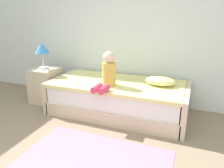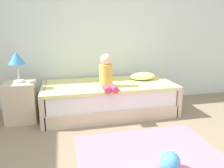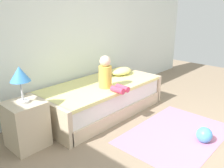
% 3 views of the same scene
% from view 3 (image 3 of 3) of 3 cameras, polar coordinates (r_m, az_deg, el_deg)
% --- Properties ---
extents(wall_rear, '(7.20, 0.10, 2.90)m').
position_cam_3_polar(wall_rear, '(4.01, -10.98, 14.37)').
color(wall_rear, silver).
rests_on(wall_rear, ground).
extents(bed, '(2.11, 1.00, 0.50)m').
position_cam_3_polar(bed, '(3.95, -2.68, -3.39)').
color(bed, beige).
rests_on(bed, ground).
extents(nightstand, '(0.44, 0.44, 0.60)m').
position_cam_3_polar(nightstand, '(3.19, -19.98, -9.15)').
color(nightstand, beige).
rests_on(nightstand, ground).
extents(table_lamp, '(0.24, 0.24, 0.45)m').
position_cam_3_polar(table_lamp, '(2.96, -21.33, 1.85)').
color(table_lamp, silver).
rests_on(table_lamp, nightstand).
extents(child_figure, '(0.20, 0.51, 0.50)m').
position_cam_3_polar(child_figure, '(3.59, -1.08, 2.12)').
color(child_figure, gold).
rests_on(child_figure, bed).
extents(pillow, '(0.44, 0.30, 0.13)m').
position_cam_3_polar(pillow, '(4.35, 2.20, 3.14)').
color(pillow, '#F2E58C').
rests_on(pillow, bed).
extents(toy_ball, '(0.21, 0.21, 0.21)m').
position_cam_3_polar(toy_ball, '(3.39, 21.34, -11.35)').
color(toy_ball, '#4C99E5').
rests_on(toy_ball, ground).
extents(area_rug, '(1.60, 1.10, 0.01)m').
position_cam_3_polar(area_rug, '(3.50, 15.12, -11.60)').
color(area_rug, pink).
rests_on(area_rug, ground).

